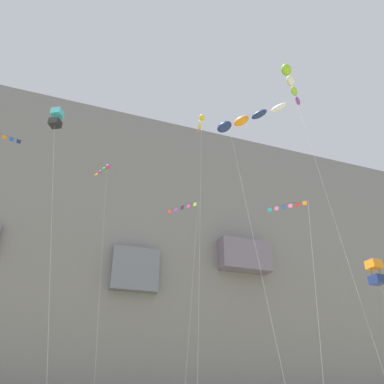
{
  "coord_description": "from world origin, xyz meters",
  "views": [
    {
      "loc": [
        -12.83,
        -9.65,
        1.95
      ],
      "look_at": [
        -2.69,
        18.64,
        18.45
      ],
      "focal_mm": 35.17,
      "sensor_mm": 36.0,
      "label": 1
    }
  ],
  "objects_px": {
    "kite_windsock_mid_center": "(240,121)",
    "kite_windsock_low_center": "(290,80)",
    "kite_windsock_front_field": "(201,122)",
    "kite_banner_high_center": "(183,217)",
    "kite_box_high_left": "(376,272)",
    "kite_banner_upper_right": "(290,216)",
    "kite_windsock_upper_mid": "(104,170)",
    "kite_box_far_right": "(56,119)"
  },
  "relations": [
    {
      "from": "kite_windsock_upper_mid",
      "to": "kite_box_far_right",
      "type": "xyz_separation_m",
      "value": [
        -5.03,
        -14.9,
        -5.43
      ]
    },
    {
      "from": "kite_box_far_right",
      "to": "kite_windsock_low_center",
      "type": "bearing_deg",
      "value": -0.31
    },
    {
      "from": "kite_banner_upper_right",
      "to": "kite_windsock_upper_mid",
      "type": "distance_m",
      "value": 21.74
    },
    {
      "from": "kite_banner_upper_right",
      "to": "kite_windsock_upper_mid",
      "type": "bearing_deg",
      "value": 146.52
    },
    {
      "from": "kite_banner_high_center",
      "to": "kite_box_high_left",
      "type": "height_order",
      "value": "kite_banner_high_center"
    },
    {
      "from": "kite_windsock_mid_center",
      "to": "kite_box_high_left",
      "type": "xyz_separation_m",
      "value": [
        12.65,
        1.22,
        -11.96
      ]
    },
    {
      "from": "kite_windsock_front_field",
      "to": "kite_windsock_upper_mid",
      "type": "bearing_deg",
      "value": 169.14
    },
    {
      "from": "kite_windsock_front_field",
      "to": "kite_box_far_right",
      "type": "bearing_deg",
      "value": -142.18
    },
    {
      "from": "kite_windsock_mid_center",
      "to": "kite_windsock_low_center",
      "type": "height_order",
      "value": "kite_windsock_low_center"
    },
    {
      "from": "kite_banner_upper_right",
      "to": "kite_box_far_right",
      "type": "xyz_separation_m",
      "value": [
        -21.83,
        -3.79,
        2.74
      ]
    },
    {
      "from": "kite_windsock_low_center",
      "to": "kite_box_high_left",
      "type": "height_order",
      "value": "kite_windsock_low_center"
    },
    {
      "from": "kite_windsock_low_center",
      "to": "kite_box_far_right",
      "type": "xyz_separation_m",
      "value": [
        -21.39,
        0.11,
        -11.07
      ]
    },
    {
      "from": "kite_windsock_front_field",
      "to": "kite_box_high_left",
      "type": "height_order",
      "value": "kite_windsock_front_field"
    },
    {
      "from": "kite_windsock_mid_center",
      "to": "kite_windsock_upper_mid",
      "type": "relative_size",
      "value": 0.93
    },
    {
      "from": "kite_windsock_low_center",
      "to": "kite_windsock_front_field",
      "type": "bearing_deg",
      "value": 111.31
    },
    {
      "from": "kite_windsock_mid_center",
      "to": "kite_windsock_low_center",
      "type": "xyz_separation_m",
      "value": [
        6.53,
        0.44,
        7.62
      ]
    },
    {
      "from": "kite_box_far_right",
      "to": "kite_box_high_left",
      "type": "xyz_separation_m",
      "value": [
        27.51,
        0.67,
        -8.51
      ]
    },
    {
      "from": "kite_banner_high_center",
      "to": "kite_box_far_right",
      "type": "xyz_separation_m",
      "value": [
        -15.57,
        -17.34,
        -2.1
      ]
    },
    {
      "from": "kite_banner_upper_right",
      "to": "kite_windsock_upper_mid",
      "type": "relative_size",
      "value": 0.72
    },
    {
      "from": "kite_windsock_mid_center",
      "to": "kite_banner_high_center",
      "type": "xyz_separation_m",
      "value": [
        0.71,
        17.9,
        -1.35
      ]
    },
    {
      "from": "kite_windsock_front_field",
      "to": "kite_banner_upper_right",
      "type": "distance_m",
      "value": 19.76
    },
    {
      "from": "kite_windsock_front_field",
      "to": "kite_banner_high_center",
      "type": "xyz_separation_m",
      "value": [
        -0.82,
        4.63,
        -11.92
      ]
    },
    {
      "from": "kite_windsock_mid_center",
      "to": "kite_windsock_low_center",
      "type": "relative_size",
      "value": 0.76
    },
    {
      "from": "kite_banner_upper_right",
      "to": "kite_box_high_left",
      "type": "xyz_separation_m",
      "value": [
        5.68,
        -3.12,
        -5.77
      ]
    },
    {
      "from": "kite_banner_upper_right",
      "to": "kite_windsock_upper_mid",
      "type": "height_order",
      "value": "kite_windsock_upper_mid"
    },
    {
      "from": "kite_box_far_right",
      "to": "kite_banner_high_center",
      "type": "bearing_deg",
      "value": 48.09
    },
    {
      "from": "kite_windsock_front_field",
      "to": "kite_windsock_low_center",
      "type": "xyz_separation_m",
      "value": [
        5.0,
        -12.83,
        -2.95
      ]
    },
    {
      "from": "kite_box_high_left",
      "to": "kite_banner_high_center",
      "type": "bearing_deg",
      "value": 125.6
    },
    {
      "from": "kite_banner_upper_right",
      "to": "kite_box_far_right",
      "type": "bearing_deg",
      "value": -170.16
    },
    {
      "from": "kite_box_far_right",
      "to": "kite_box_high_left",
      "type": "bearing_deg",
      "value": 1.39
    },
    {
      "from": "kite_windsock_upper_mid",
      "to": "kite_box_high_left",
      "type": "bearing_deg",
      "value": -32.34
    },
    {
      "from": "kite_box_high_left",
      "to": "kite_banner_upper_right",
      "type": "bearing_deg",
      "value": 151.21
    },
    {
      "from": "kite_windsock_low_center",
      "to": "kite_banner_upper_right",
      "type": "relative_size",
      "value": 1.69
    },
    {
      "from": "kite_windsock_mid_center",
      "to": "kite_banner_high_center",
      "type": "relative_size",
      "value": 1.01
    },
    {
      "from": "kite_windsock_mid_center",
      "to": "kite_banner_high_center",
      "type": "bearing_deg",
      "value": 87.73
    },
    {
      "from": "kite_windsock_low_center",
      "to": "kite_box_far_right",
      "type": "bearing_deg",
      "value": 179.69
    },
    {
      "from": "kite_windsock_front_field",
      "to": "kite_box_high_left",
      "type": "xyz_separation_m",
      "value": [
        11.12,
        -12.05,
        -22.53
      ]
    },
    {
      "from": "kite_windsock_upper_mid",
      "to": "kite_box_far_right",
      "type": "relative_size",
      "value": 1.25
    },
    {
      "from": "kite_windsock_low_center",
      "to": "kite_box_high_left",
      "type": "distance_m",
      "value": 20.53
    },
    {
      "from": "kite_banner_high_center",
      "to": "kite_box_high_left",
      "type": "distance_m",
      "value": 23.09
    },
    {
      "from": "kite_windsock_front_field",
      "to": "kite_banner_high_center",
      "type": "relative_size",
      "value": 1.46
    },
    {
      "from": "kite_banner_upper_right",
      "to": "kite_box_high_left",
      "type": "distance_m",
      "value": 8.67
    }
  ]
}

